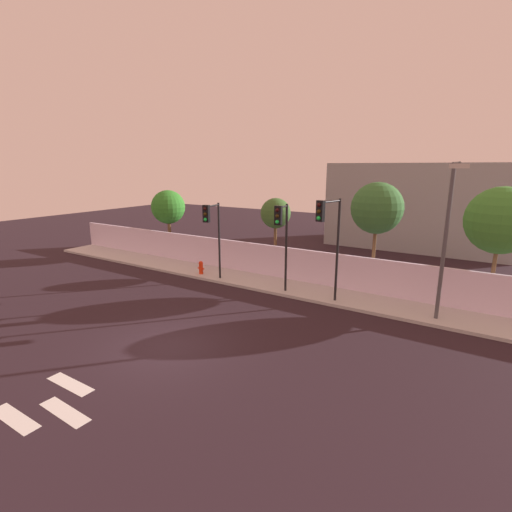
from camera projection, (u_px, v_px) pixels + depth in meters
ground_plane at (166, 347)px, 13.55m from camera, size 80.00×80.00×0.00m
sidewalk at (277, 286)px, 20.27m from camera, size 36.00×2.40×0.15m
perimeter_wall at (288, 263)px, 21.11m from camera, size 36.00×0.18×1.80m
crosswalk_marking at (31, 409)px, 10.08m from camera, size 3.39×2.99×0.01m
traffic_light_left at (329, 229)px, 16.53m from camera, size 0.58×1.67×4.83m
traffic_light_center at (212, 225)px, 20.06m from camera, size 0.45×1.57×4.28m
traffic_light_right at (282, 230)px, 18.01m from camera, size 0.36×1.30×4.44m
street_lamp_curbside at (447, 229)px, 14.60m from camera, size 0.72×2.14×6.39m
fire_hydrant at (201, 267)px, 22.15m from camera, size 0.44×0.26×0.78m
roadside_tree_leftmost at (168, 207)px, 27.13m from camera, size 2.43×2.43×4.72m
roadside_tree_midleft at (276, 214)px, 22.46m from camera, size 1.82×1.82×4.54m
roadside_tree_midright at (377, 208)px, 19.21m from camera, size 2.65×2.65×5.61m
roadside_tree_rightmost at (501, 221)px, 16.45m from camera, size 2.98×2.98×5.55m
low_building_distant at (418, 206)px, 29.83m from camera, size 13.35×6.00×6.62m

